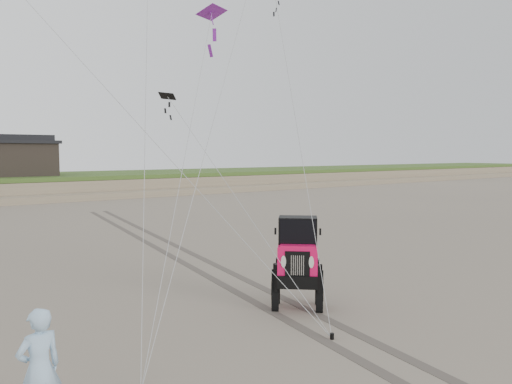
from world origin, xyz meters
The scene contains 6 objects.
ground centered at (0.00, 0.00, 0.00)m, with size 160.00×160.00×0.00m, color #6B6054.
cabin centered at (2.00, 37.00, 3.24)m, with size 6.40×5.40×3.35m.
jeep centered at (1.32, 1.26, 0.85)m, with size 1.97×4.56×1.70m, color #E50D4E, non-canonical shape.
man centered at (-4.74, -0.57, 0.81)m, with size 0.59×0.39×1.62m, color #7FA6C4.
stake_aux centered at (0.58, -0.59, 0.06)m, with size 0.08×0.08×0.12m, color black.
tire_tracks centered at (2.00, 8.00, 0.00)m, with size 5.22×29.74×0.01m.
Camera 1 is at (-6.21, -7.28, 3.62)m, focal length 35.00 mm.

